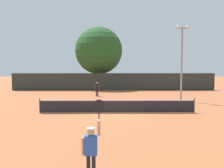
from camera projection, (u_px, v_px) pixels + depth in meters
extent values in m
plane|color=#9E5633|center=(117.00, 113.00, 18.57)|extent=(120.00, 120.00, 0.00)
cube|color=#232328|center=(117.00, 106.00, 18.54)|extent=(11.42, 0.03, 0.91)
cube|color=white|center=(117.00, 100.00, 18.50)|extent=(11.42, 0.04, 0.06)
cylinder|color=#333338|center=(40.00, 106.00, 18.48)|extent=(0.08, 0.08, 1.07)
cylinder|color=#333338|center=(194.00, 106.00, 18.59)|extent=(0.08, 0.08, 1.07)
cube|color=#2D332D|center=(114.00, 82.00, 35.12)|extent=(28.39, 0.12, 2.40)
cube|color=blue|center=(91.00, 145.00, 7.54)|extent=(0.38, 0.22, 0.60)
sphere|color=tan|center=(91.00, 132.00, 7.51)|extent=(0.23, 0.23, 0.23)
cylinder|color=white|center=(91.00, 129.00, 7.50)|extent=(0.24, 0.24, 0.04)
cylinder|color=black|center=(88.00, 168.00, 7.59)|extent=(0.12, 0.12, 0.82)
cylinder|color=black|center=(94.00, 168.00, 7.60)|extent=(0.12, 0.12, 0.82)
cylinder|color=tan|center=(83.00, 146.00, 7.54)|extent=(0.09, 0.17, 0.58)
cylinder|color=tan|center=(99.00, 128.00, 7.59)|extent=(0.09, 0.32, 0.55)
cylinder|color=black|center=(99.00, 115.00, 7.62)|extent=(0.04, 0.11, 0.28)
ellipsoid|color=black|center=(99.00, 105.00, 7.66)|extent=(0.30, 0.13, 0.36)
cube|color=black|center=(97.00, 87.00, 28.44)|extent=(0.38, 0.22, 0.58)
sphere|color=brown|center=(97.00, 83.00, 28.41)|extent=(0.22, 0.22, 0.22)
cylinder|color=white|center=(97.00, 83.00, 28.41)|extent=(0.23, 0.23, 0.04)
cylinder|color=black|center=(96.00, 93.00, 28.49)|extent=(0.12, 0.12, 0.78)
cylinder|color=black|center=(98.00, 93.00, 28.50)|extent=(0.12, 0.12, 0.78)
cylinder|color=brown|center=(95.00, 87.00, 28.44)|extent=(0.09, 0.17, 0.55)
cylinder|color=brown|center=(99.00, 87.00, 28.45)|extent=(0.09, 0.15, 0.55)
sphere|color=#CCE033|center=(128.00, 121.00, 15.59)|extent=(0.07, 0.07, 0.07)
cylinder|color=gray|center=(182.00, 65.00, 24.67)|extent=(0.18, 0.18, 7.07)
cube|color=gray|center=(182.00, 28.00, 24.40)|extent=(1.10, 0.10, 0.10)
sphere|color=#F2EDCC|center=(178.00, 27.00, 24.39)|extent=(0.28, 0.28, 0.28)
sphere|color=#F2EDCC|center=(187.00, 27.00, 24.40)|extent=(0.28, 0.28, 0.28)
cylinder|color=brown|center=(99.00, 78.00, 38.50)|extent=(0.56, 0.56, 3.04)
sphere|color=#235123|center=(99.00, 51.00, 38.18)|extent=(7.20, 7.20, 7.20)
cube|color=navy|center=(65.00, 83.00, 41.61)|extent=(2.37, 4.39, 0.90)
cube|color=#2D333D|center=(65.00, 78.00, 41.25)|extent=(1.94, 2.38, 0.64)
cylinder|color=black|center=(62.00, 84.00, 43.02)|extent=(0.22, 0.60, 0.60)
cylinder|color=black|center=(72.00, 84.00, 43.04)|extent=(0.22, 0.60, 0.60)
cylinder|color=black|center=(58.00, 85.00, 40.23)|extent=(0.22, 0.60, 0.60)
cylinder|color=black|center=(69.00, 85.00, 40.24)|extent=(0.22, 0.60, 0.60)
cube|color=black|center=(93.00, 82.00, 42.58)|extent=(2.42, 4.41, 0.90)
cube|color=#2D333D|center=(93.00, 78.00, 42.23)|extent=(1.97, 2.40, 0.64)
cylinder|color=black|center=(89.00, 84.00, 43.99)|extent=(0.22, 0.60, 0.60)
cylinder|color=black|center=(99.00, 84.00, 44.01)|extent=(0.22, 0.60, 0.60)
cylinder|color=black|center=(88.00, 85.00, 41.20)|extent=(0.22, 0.60, 0.60)
cylinder|color=black|center=(98.00, 85.00, 41.22)|extent=(0.22, 0.60, 0.60)
cube|color=white|center=(153.00, 82.00, 43.59)|extent=(2.03, 4.26, 0.90)
cube|color=#2D333D|center=(153.00, 78.00, 43.23)|extent=(1.77, 2.25, 0.64)
cylinder|color=black|center=(147.00, 83.00, 45.00)|extent=(0.22, 0.60, 0.60)
cylinder|color=black|center=(156.00, 83.00, 45.01)|extent=(0.22, 0.60, 0.60)
cylinder|color=black|center=(149.00, 84.00, 42.21)|extent=(0.22, 0.60, 0.60)
cylinder|color=black|center=(159.00, 84.00, 42.22)|extent=(0.22, 0.60, 0.60)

